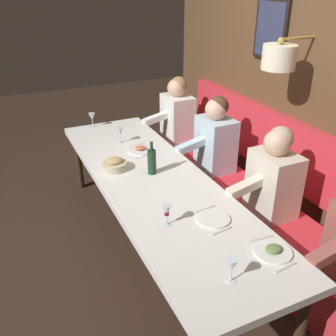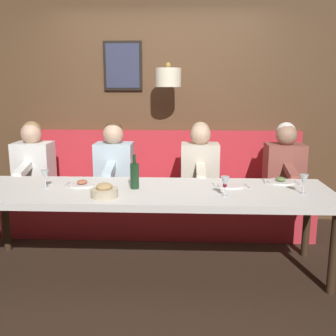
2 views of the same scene
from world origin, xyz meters
TOP-DOWN VIEW (x-y plane):
  - ground_plane at (0.00, 0.00)m, footprint 12.00×12.00m
  - dining_table at (0.00, 0.00)m, footprint 0.90×3.13m
  - banquette_bench at (0.89, 0.00)m, footprint 0.52×3.33m
  - back_wall_panel at (1.46, 0.00)m, footprint 0.59×4.53m
  - diner_near at (0.88, -0.46)m, footprint 0.60×0.40m
  - diner_middle at (0.88, 0.47)m, footprint 0.60×0.40m
  - diner_far at (0.88, 1.36)m, footprint 0.60×0.40m
  - place_setting_0 at (0.11, 0.62)m, footprint 0.24×0.31m
  - place_setting_1 at (0.30, -1.18)m, footprint 0.24×0.32m
  - place_setting_2 at (0.15, -0.71)m, footprint 0.24×0.33m
  - wine_glass_0 at (0.00, 0.91)m, footprint 0.07×0.07m
  - wine_glass_1 at (-0.08, -1.28)m, footprint 0.07×0.07m
  - wine_glass_2 at (-0.18, -0.62)m, footprint 0.07×0.07m
  - wine_glass_3 at (-0.14, 1.48)m, footprint 0.07×0.07m
  - wine_bottle at (0.03, 0.13)m, footprint 0.08×0.08m
  - bread_bowl at (-0.24, 0.34)m, footprint 0.22×0.22m

SIDE VIEW (x-z plane):
  - ground_plane at x=0.00m, z-range 0.00..0.00m
  - banquette_bench at x=0.89m, z-range 0.00..0.45m
  - dining_table at x=0.00m, z-range 0.31..1.05m
  - place_setting_2 at x=0.15m, z-range 0.74..0.75m
  - place_setting_0 at x=0.11m, z-range 0.73..0.78m
  - place_setting_1 at x=0.30m, z-range 0.73..0.78m
  - bread_bowl at x=-0.24m, z-range 0.73..0.85m
  - diner_near at x=0.88m, z-range 0.42..1.21m
  - diner_middle at x=0.88m, z-range 0.42..1.21m
  - diner_far at x=0.88m, z-range 0.42..1.21m
  - wine_glass_2 at x=-0.18m, z-range 0.77..0.94m
  - wine_bottle at x=0.03m, z-range 0.71..1.01m
  - wine_glass_0 at x=0.00m, z-range 0.77..0.94m
  - wine_glass_1 at x=-0.08m, z-range 0.77..0.94m
  - wine_glass_3 at x=-0.14m, z-range 0.77..0.94m
  - back_wall_panel at x=1.46m, z-range -0.09..2.81m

